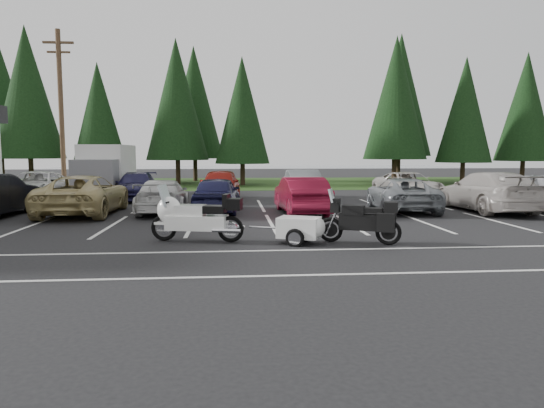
{
  "coord_description": "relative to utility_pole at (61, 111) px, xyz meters",
  "views": [
    {
      "loc": [
        -0.86,
        -15.4,
        2.44
      ],
      "look_at": [
        0.39,
        -0.5,
        0.86
      ],
      "focal_mm": 32.0,
      "sensor_mm": 36.0,
      "label": 1
    }
  ],
  "objects": [
    {
      "name": "car_far_4",
      "position": [
        18.48,
        -2.46,
        -3.98
      ],
      "size": [
        2.68,
        5.29,
        1.43
      ],
      "primitive_type": "imported",
      "rotation": [
        0.0,
        0.0,
        0.06
      ],
      "color": "#B9B2AA",
      "rests_on": "ground"
    },
    {
      "name": "adventure_motorcycle",
      "position": [
        12.56,
        -14.72,
        -3.95
      ],
      "size": [
        2.61,
        1.73,
        1.5
      ],
      "primitive_type": null,
      "rotation": [
        0.0,
        0.0,
        -0.39
      ],
      "color": "black",
      "rests_on": "ground"
    },
    {
      "name": "car_near_5",
      "position": [
        11.95,
        -8.05,
        -3.95
      ],
      "size": [
        1.84,
        4.61,
        1.49
      ],
      "primitive_type": "imported",
      "rotation": [
        0.0,
        0.0,
        3.2
      ],
      "color": "maroon",
      "rests_on": "ground"
    },
    {
      "name": "conifer_back_c",
      "position": [
        24.0,
        14.8,
        2.8
      ],
      "size": [
        5.5,
        5.5,
        12.81
      ],
      "color": "#332316",
      "rests_on": "ground"
    },
    {
      "name": "car_far_2",
      "position": [
        8.56,
        -2.46,
        -3.89
      ],
      "size": [
        2.2,
        4.88,
        1.63
      ],
      "primitive_type": "imported",
      "rotation": [
        0.0,
        0.0,
        -0.06
      ],
      "color": "maroon",
      "rests_on": "ground"
    },
    {
      "name": "car_near_8",
      "position": [
        22.31,
        -7.42,
        -3.89
      ],
      "size": [
        1.99,
        4.76,
        1.61
      ],
      "primitive_type": "imported",
      "rotation": [
        0.0,
        0.0,
        3.16
      ],
      "color": "#B5B5BA",
      "rests_on": "ground"
    },
    {
      "name": "car_far_1",
      "position": [
        4.16,
        -1.51,
        -3.99
      ],
      "size": [
        2.26,
        4.96,
        1.41
      ],
      "primitive_type": "imported",
      "rotation": [
        0.0,
        0.0,
        0.06
      ],
      "color": "#1A183D",
      "rests_on": "ground"
    },
    {
      "name": "grass_strip",
      "position": [
        10.0,
        12.0,
        -4.69
      ],
      "size": [
        80.0,
        16.0,
        0.01
      ],
      "primitive_type": "cube",
      "color": "#1D3611",
      "rests_on": "ground"
    },
    {
      "name": "lake_water",
      "position": [
        14.0,
        43.0,
        -4.7
      ],
      "size": [
        70.0,
        50.0,
        0.02
      ],
      "primitive_type": "cube",
      "color": "slate",
      "rests_on": "ground"
    },
    {
      "name": "car_near_7",
      "position": [
        19.86,
        -7.97,
        -3.86
      ],
      "size": [
        2.4,
        5.77,
        1.67
      ],
      "primitive_type": "imported",
      "rotation": [
        0.0,
        0.0,
        3.15
      ],
      "color": "#B7AFA8",
      "rests_on": "ground"
    },
    {
      "name": "car_near_3",
      "position": [
        6.34,
        -7.37,
        -4.01
      ],
      "size": [
        2.05,
        4.76,
        1.37
      ],
      "primitive_type": "imported",
      "rotation": [
        0.0,
        0.0,
        3.17
      ],
      "color": "#BBBBB9",
      "rests_on": "ground"
    },
    {
      "name": "car_near_2",
      "position": [
        3.27,
        -7.57,
        -3.92
      ],
      "size": [
        2.6,
        5.63,
        1.56
      ],
      "primitive_type": "imported",
      "rotation": [
        0.0,
        0.0,
        3.14
      ],
      "color": "tan",
      "rests_on": "ground"
    },
    {
      "name": "conifer_3",
      "position": [
        -0.5,
        9.4,
        0.57
      ],
      "size": [
        3.87,
        3.87,
        9.02
      ],
      "color": "#332316",
      "rests_on": "ground"
    },
    {
      "name": "ground",
      "position": [
        10.0,
        -12.0,
        -4.7
      ],
      "size": [
        120.0,
        120.0,
        0.0
      ],
      "primitive_type": "plane",
      "color": "black",
      "rests_on": "ground"
    },
    {
      "name": "conifer_6",
      "position": [
        22.0,
        10.1,
        2.01
      ],
      "size": [
        4.93,
        4.93,
        11.48
      ],
      "color": "#332316",
      "rests_on": "ground"
    },
    {
      "name": "conifer_back_b",
      "position": [
        6.0,
        15.5,
        2.07
      ],
      "size": [
        4.97,
        4.97,
        11.58
      ],
      "color": "#332316",
      "rests_on": "ground"
    },
    {
      "name": "box_truck",
      "position": [
        2.0,
        0.5,
        -3.25
      ],
      "size": [
        2.4,
        5.6,
        2.9
      ],
      "primitive_type": null,
      "color": "silver",
      "rests_on": "ground"
    },
    {
      "name": "stall_markings",
      "position": [
        10.0,
        -10.0,
        -4.69
      ],
      "size": [
        32.0,
        16.0,
        0.01
      ],
      "primitive_type": "cube",
      "color": "silver",
      "rests_on": "ground"
    },
    {
      "name": "cargo_trailer",
      "position": [
        10.95,
        -14.61,
        -4.33
      ],
      "size": [
        1.81,
        1.45,
        0.73
      ],
      "primitive_type": null,
      "rotation": [
        0.0,
        0.0,
        -0.41
      ],
      "color": "white",
      "rests_on": "ground"
    },
    {
      "name": "conifer_4",
      "position": [
        5.0,
        10.9,
        1.83
      ],
      "size": [
        4.8,
        4.8,
        11.17
      ],
      "color": "#332316",
      "rests_on": "ground"
    },
    {
      "name": "car_near_6",
      "position": [
        16.34,
        -7.48,
        -4.0
      ],
      "size": [
        2.78,
        5.19,
        1.39
      ],
      "primitive_type": "imported",
      "rotation": [
        0.0,
        0.0,
        3.04
      ],
      "color": "slate",
      "rests_on": "ground"
    },
    {
      "name": "conifer_8",
      "position": [
        33.0,
        10.6,
        1.47
      ],
      "size": [
        4.53,
        4.53,
        10.56
      ],
      "color": "#332316",
      "rests_on": "ground"
    },
    {
      "name": "conifer_7",
      "position": [
        27.5,
        9.8,
        1.11
      ],
      "size": [
        4.27,
        4.27,
        9.94
      ],
      "color": "#332316",
      "rests_on": "ground"
    },
    {
      "name": "car_far_3",
      "position": [
        12.94,
        -2.24,
        -3.92
      ],
      "size": [
        1.68,
        4.71,
        1.55
      ],
      "primitive_type": "imported",
      "rotation": [
        0.0,
        0.0,
        0.01
      ],
      "color": "slate",
      "rests_on": "ground"
    },
    {
      "name": "conifer_2",
      "position": [
        -6.0,
        10.8,
        2.25
      ],
      "size": [
        5.1,
        5.1,
        11.89
      ],
      "color": "#332316",
      "rests_on": "ground"
    },
    {
      "name": "touring_motorcycle",
      "position": [
        8.18,
        -14.06,
        -3.9
      ],
      "size": [
        3.01,
        1.47,
        1.6
      ],
      "primitive_type": null,
      "rotation": [
        0.0,
        0.0,
        -0.21
      ],
      "color": "white",
      "rests_on": "ground"
    },
    {
      "name": "utility_pole",
      "position": [
        0.0,
        0.0,
        0.0
      ],
      "size": [
        1.6,
        0.26,
        9.0
      ],
      "color": "#473321",
      "rests_on": "ground"
    },
    {
      "name": "car_far_0",
      "position": [
        -0.64,
        -2.24,
        -3.93
      ],
      "size": [
        2.73,
        5.58,
        1.53
      ],
      "primitive_type": "imported",
      "rotation": [
        0.0,
        0.0,
        0.04
      ],
      "color": "white",
      "rests_on": "ground"
    },
    {
      "name": "car_near_4",
      "position": [
        8.54,
        -7.41,
        -3.95
      ],
      "size": [
        2.06,
        4.5,
        1.5
      ],
      "primitive_type": "imported",
      "rotation": [
        0.0,
        0.0,
        3.07
      ],
      "color": "#17183B",
      "rests_on": "ground"
    },
    {
      "name": "conifer_5",
      "position": [
        10.0,
        9.6,
        0.93
      ],
      "size": [
        4.14,
        4.14,
        9.63
      ],
      "color": "#332316",
      "rests_on": "ground"
    }
  ]
}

